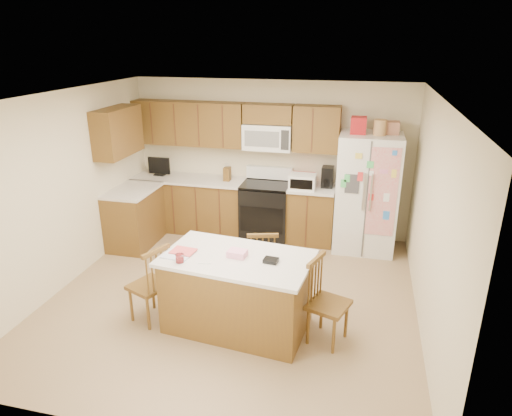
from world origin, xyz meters
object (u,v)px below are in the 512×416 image
(windsor_chair_left, at_px, (151,286))
(island, at_px, (237,292))
(stove, at_px, (266,210))
(refrigerator, at_px, (367,192))
(windsor_chair_back, at_px, (262,265))
(windsor_chair_right, at_px, (326,303))

(windsor_chair_left, bearing_deg, island, 6.07)
(windsor_chair_left, bearing_deg, stove, 73.61)
(refrigerator, height_order, island, refrigerator)
(refrigerator, height_order, windsor_chair_back, refrigerator)
(refrigerator, distance_m, island, 2.85)
(windsor_chair_back, distance_m, windsor_chair_right, 1.14)
(stove, height_order, windsor_chair_left, stove)
(stove, bearing_deg, windsor_chair_back, -79.19)
(windsor_chair_right, bearing_deg, refrigerator, 81.90)
(refrigerator, bearing_deg, stove, 177.70)
(island, height_order, windsor_chair_back, island)
(stove, height_order, island, stove)
(windsor_chair_left, xyz_separation_m, windsor_chair_back, (1.12, 0.82, -0.01))
(island, xyz_separation_m, windsor_chair_back, (0.12, 0.71, -0.01))
(island, relative_size, windsor_chair_right, 1.77)
(stove, bearing_deg, island, -84.91)
(refrigerator, height_order, windsor_chair_left, refrigerator)
(refrigerator, xyz_separation_m, windsor_chair_right, (-0.35, -2.48, -0.47))
(stove, distance_m, windsor_chair_back, 1.85)
(windsor_chair_left, bearing_deg, refrigerator, 47.63)
(island, relative_size, windsor_chair_left, 1.80)
(stove, xyz_separation_m, island, (0.22, -2.53, -0.03))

